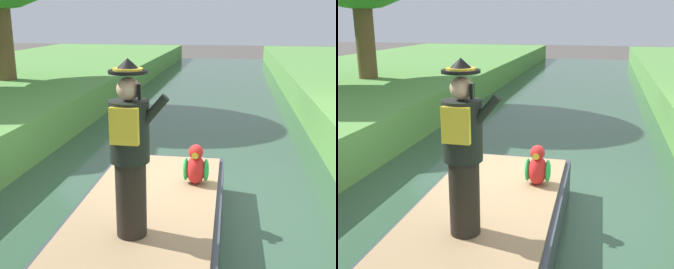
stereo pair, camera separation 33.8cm
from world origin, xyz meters
TOP-DOWN VIEW (x-y plane):
  - ground_plane at (0.00, 0.00)m, footprint 80.00×80.00m
  - canal_water at (0.00, 0.00)m, footprint 5.69×48.00m
  - boat at (0.00, -1.28)m, footprint 1.85×4.22m
  - person_pirate at (-0.01, -1.94)m, footprint 0.61×0.42m
  - parrot_plush at (0.52, -0.44)m, footprint 0.36×0.35m

SIDE VIEW (x-z plane):
  - ground_plane at x=0.00m, z-range 0.00..0.00m
  - canal_water at x=0.00m, z-range 0.00..0.10m
  - boat at x=0.00m, z-range 0.10..0.71m
  - parrot_plush at x=0.52m, z-range 0.67..1.24m
  - person_pirate at x=-0.01m, z-range 0.71..2.56m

